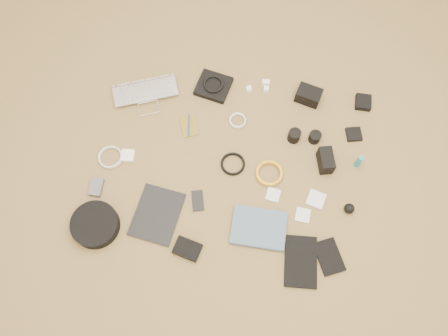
# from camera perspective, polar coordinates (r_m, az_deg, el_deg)

# --- Properties ---
(laptop) EXTENTS (0.40, 0.34, 0.03)m
(laptop) POSITION_cam_1_polar(r_m,az_deg,el_deg) (2.38, -10.03, 8.87)
(laptop) COLOR silver
(laptop) RESTS_ON ground
(headphone_pouch) EXTENTS (0.21, 0.20, 0.03)m
(headphone_pouch) POSITION_cam_1_polar(r_m,az_deg,el_deg) (2.38, -1.38, 10.63)
(headphone_pouch) COLOR black
(headphone_pouch) RESTS_ON ground
(headphones) EXTENTS (0.12, 0.12, 0.01)m
(headphones) POSITION_cam_1_polar(r_m,az_deg,el_deg) (2.36, -1.40, 10.92)
(headphones) COLOR black
(headphones) RESTS_ON headphone_pouch
(charger_a) EXTENTS (0.04, 0.04, 0.03)m
(charger_a) POSITION_cam_1_polar(r_m,az_deg,el_deg) (2.38, 3.27, 10.24)
(charger_a) COLOR white
(charger_a) RESTS_ON ground
(charger_b) EXTENTS (0.03, 0.03, 0.03)m
(charger_b) POSITION_cam_1_polar(r_m,az_deg,el_deg) (2.41, 5.33, 11.06)
(charger_b) COLOR white
(charger_b) RESTS_ON ground
(charger_c) EXTENTS (0.03, 0.03, 0.03)m
(charger_c) POSITION_cam_1_polar(r_m,az_deg,el_deg) (2.41, 5.65, 11.03)
(charger_c) COLOR white
(charger_c) RESTS_ON ground
(charger_d) EXTENTS (0.03, 0.03, 0.03)m
(charger_d) POSITION_cam_1_polar(r_m,az_deg,el_deg) (2.39, 5.53, 10.21)
(charger_d) COLOR white
(charger_d) RESTS_ON ground
(dslr_camera) EXTENTS (0.15, 0.12, 0.07)m
(dslr_camera) POSITION_cam_1_polar(r_m,az_deg,el_deg) (2.37, 10.99, 9.29)
(dslr_camera) COLOR black
(dslr_camera) RESTS_ON ground
(lens_pouch) EXTENTS (0.08, 0.09, 0.03)m
(lens_pouch) POSITION_cam_1_polar(r_m,az_deg,el_deg) (2.44, 17.72, 8.18)
(lens_pouch) COLOR black
(lens_pouch) RESTS_ON ground
(notebook_olive) EXTENTS (0.12, 0.14, 0.01)m
(notebook_olive) POSITION_cam_1_polar(r_m,az_deg,el_deg) (2.28, -4.60, 5.50)
(notebook_olive) COLOR olive
(notebook_olive) RESTS_ON ground
(pen_blue) EXTENTS (0.02, 0.12, 0.01)m
(pen_blue) POSITION_cam_1_polar(r_m,az_deg,el_deg) (2.28, -4.61, 5.58)
(pen_blue) COLOR #13339B
(pen_blue) RESTS_ON notebook_olive
(cable_white_a) EXTENTS (0.09, 0.09, 0.01)m
(cable_white_a) POSITION_cam_1_polar(r_m,az_deg,el_deg) (2.29, 1.79, 6.15)
(cable_white_a) COLOR silver
(cable_white_a) RESTS_ON ground
(lens_a) EXTENTS (0.07, 0.07, 0.07)m
(lens_a) POSITION_cam_1_polar(r_m,az_deg,el_deg) (2.24, 9.16, 4.19)
(lens_a) COLOR black
(lens_a) RESTS_ON ground
(lens_b) EXTENTS (0.07, 0.07, 0.06)m
(lens_b) POSITION_cam_1_polar(r_m,az_deg,el_deg) (2.27, 11.78, 3.97)
(lens_b) COLOR black
(lens_b) RESTS_ON ground
(card_reader) EXTENTS (0.09, 0.09, 0.02)m
(card_reader) POSITION_cam_1_polar(r_m,az_deg,el_deg) (2.34, 16.59, 4.24)
(card_reader) COLOR black
(card_reader) RESTS_ON ground
(power_brick) EXTENTS (0.07, 0.07, 0.03)m
(power_brick) POSITION_cam_1_polar(r_m,az_deg,el_deg) (2.24, -12.45, 1.56)
(power_brick) COLOR white
(power_brick) RESTS_ON ground
(cable_white_b) EXTENTS (0.15, 0.15, 0.01)m
(cable_white_b) POSITION_cam_1_polar(r_m,az_deg,el_deg) (2.27, -14.59, 1.32)
(cable_white_b) COLOR silver
(cable_white_b) RESTS_ON ground
(cable_black) EXTENTS (0.15, 0.15, 0.01)m
(cable_black) POSITION_cam_1_polar(r_m,az_deg,el_deg) (2.18, 1.16, 0.49)
(cable_black) COLOR black
(cable_black) RESTS_ON ground
(cable_yellow) EXTENTS (0.16, 0.16, 0.02)m
(cable_yellow) POSITION_cam_1_polar(r_m,az_deg,el_deg) (2.17, 5.89, -0.77)
(cable_yellow) COLOR gold
(cable_yellow) RESTS_ON ground
(flash) EXTENTS (0.08, 0.13, 0.09)m
(flash) POSITION_cam_1_polar(r_m,az_deg,el_deg) (2.20, 13.14, 0.97)
(flash) COLOR black
(flash) RESTS_ON ground
(lens_cleaner) EXTENTS (0.03, 0.03, 0.09)m
(lens_cleaner) POSITION_cam_1_polar(r_m,az_deg,el_deg) (2.24, 17.20, 0.82)
(lens_cleaner) COLOR teal
(lens_cleaner) RESTS_ON ground
(battery_charger) EXTENTS (0.06, 0.09, 0.03)m
(battery_charger) POSITION_cam_1_polar(r_m,az_deg,el_deg) (2.22, -16.34, -2.42)
(battery_charger) COLOR #535458
(battery_charger) RESTS_ON ground
(tablet) EXTENTS (0.25, 0.30, 0.01)m
(tablet) POSITION_cam_1_polar(r_m,az_deg,el_deg) (2.12, -8.73, -6.01)
(tablet) COLOR black
(tablet) RESTS_ON ground
(phone) EXTENTS (0.07, 0.11, 0.01)m
(phone) POSITION_cam_1_polar(r_m,az_deg,el_deg) (2.12, -3.45, -4.28)
(phone) COLOR black
(phone) RESTS_ON ground
(filter_case_left) EXTENTS (0.08, 0.08, 0.01)m
(filter_case_left) POSITION_cam_1_polar(r_m,az_deg,el_deg) (2.14, 6.43, -3.51)
(filter_case_left) COLOR silver
(filter_case_left) RESTS_ON ground
(filter_case_mid) EXTENTS (0.08, 0.08, 0.01)m
(filter_case_mid) POSITION_cam_1_polar(r_m,az_deg,el_deg) (2.13, 10.25, -6.08)
(filter_case_mid) COLOR silver
(filter_case_mid) RESTS_ON ground
(filter_case_right) EXTENTS (0.10, 0.10, 0.01)m
(filter_case_right) POSITION_cam_1_polar(r_m,az_deg,el_deg) (2.16, 11.92, -4.01)
(filter_case_right) COLOR silver
(filter_case_right) RESTS_ON ground
(air_blower) EXTENTS (0.07, 0.07, 0.05)m
(air_blower) POSITION_cam_1_polar(r_m,az_deg,el_deg) (2.17, 16.04, -5.11)
(air_blower) COLOR black
(air_blower) RESTS_ON ground
(headphone_case) EXTENTS (0.26, 0.26, 0.06)m
(headphone_case) POSITION_cam_1_polar(r_m,az_deg,el_deg) (2.14, -16.46, -7.11)
(headphone_case) COLOR black
(headphone_case) RESTS_ON ground
(drive_case) EXTENTS (0.14, 0.12, 0.03)m
(drive_case) POSITION_cam_1_polar(r_m,az_deg,el_deg) (2.05, -4.80, -10.47)
(drive_case) COLOR black
(drive_case) RESTS_ON ground
(paperback) EXTENTS (0.26, 0.20, 0.03)m
(paperback) POSITION_cam_1_polar(r_m,az_deg,el_deg) (2.05, 4.23, -10.36)
(paperback) COLOR #455D75
(paperback) RESTS_ON ground
(notebook_black_a) EXTENTS (0.15, 0.24, 0.02)m
(notebook_black_a) POSITION_cam_1_polar(r_m,az_deg,el_deg) (2.07, 9.98, -11.93)
(notebook_black_a) COLOR black
(notebook_black_a) RESTS_ON ground
(notebook_black_b) EXTENTS (0.16, 0.19, 0.01)m
(notebook_black_b) POSITION_cam_1_polar(r_m,az_deg,el_deg) (2.10, 13.56, -11.20)
(notebook_black_b) COLOR black
(notebook_black_b) RESTS_ON ground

